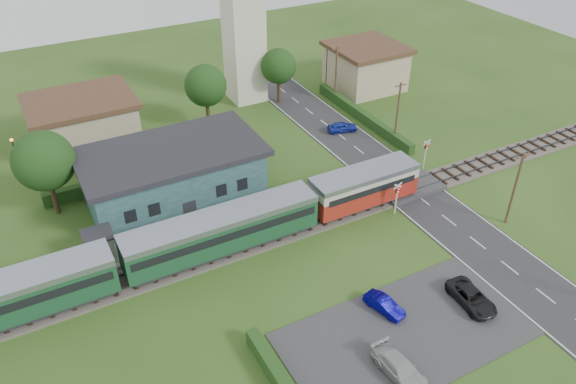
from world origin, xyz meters
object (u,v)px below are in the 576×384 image
house_east (366,66)px  pedestrian_far (133,245)px  crossing_signal_near (397,194)px  train (184,243)px  station_building (173,175)px  crossing_signal_far (426,150)px  equipment_hut (100,246)px  car_park_blue (384,305)px  church_tower (243,16)px  car_park_dark (472,297)px  pedestrian_near (273,204)px  house_west (84,123)px  car_park_silver (400,368)px  car_on_road (342,127)px

house_east → pedestrian_far: house_east is taller
crossing_signal_near → train: bearing=172.6°
station_building → crossing_signal_far: size_ratio=4.88×
equipment_hut → car_park_blue: size_ratio=0.81×
church_tower → car_park_dark: bearing=-90.7°
crossing_signal_near → crossing_signal_far: same height
church_tower → pedestrian_near: bearing=-109.4°
house_east → train: bearing=-145.7°
train → church_tower: 32.21m
house_west → church_tower: bearing=8.5°
church_tower → car_park_silver: bearing=-101.9°
equipment_hut → station_building: size_ratio=0.16×
train → car_park_silver: train is taller
crossing_signal_far → car_on_road: (-2.92, 10.46, -1.53)m
house_west → crossing_signal_near: bearing=-49.9°
house_west → pedestrian_near: (11.78, -20.35, -1.61)m
house_east → pedestrian_near: (-23.22, -19.35, -1.61)m
equipment_hut → train: bearing=-29.0°
train → car_park_silver: size_ratio=10.03×
car_on_road → house_west: bearing=81.9°
equipment_hut → crossing_signal_far: size_ratio=0.78×
crossing_signal_near → church_tower: bearing=92.8°
car_park_silver → pedestrian_far: pedestrian_far is taller
crossing_signal_near → car_park_silver: crossing_signal_near is taller
station_building → train: (-2.22, -8.99, -0.52)m
station_building → car_on_road: station_building is taller
car_on_road → car_park_dark: bearing=-179.5°
house_east → car_on_road: house_east is taller
car_park_blue → car_park_silver: (-2.47, -5.00, 0.11)m
house_east → car_park_silver: 45.39m
station_building → train: bearing=-103.9°
crossing_signal_near → crossing_signal_far: (7.20, 4.80, 0.00)m
church_tower → pedestrian_far: bearing=-131.6°
house_west → car_on_road: bearing=-21.6°
car_park_silver → pedestrian_far: size_ratio=2.86×
crossing_signal_near → crossing_signal_far: bearing=33.7°
pedestrian_near → pedestrian_far: size_ratio=0.97×
house_east → pedestrian_far: bearing=-151.7°
church_tower → house_west: size_ratio=1.63×
car_park_silver → house_west: bearing=101.5°
house_east → car_park_dark: 39.20m
equipment_hut → car_on_road: size_ratio=0.77×
pedestrian_far → crossing_signal_far: bearing=-87.6°
station_building → car_park_dark: station_building is taller
crossing_signal_near → crossing_signal_far: 8.65m
crossing_signal_far → car_park_blue: (-15.07, -13.89, -1.54)m
house_east → car_park_silver: (-23.94, -38.50, -2.09)m
car_on_road → pedestrian_far: size_ratio=2.18×
house_west → pedestrian_near: 23.57m
pedestrian_near → house_east: bearing=-126.2°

